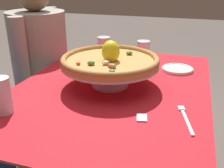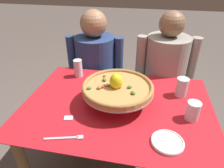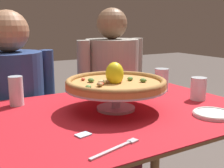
% 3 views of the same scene
% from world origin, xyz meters
% --- Properties ---
extents(dining_table, '(1.17, 0.84, 0.72)m').
position_xyz_m(dining_table, '(0.00, 0.00, 0.60)').
color(dining_table, olive).
rests_on(dining_table, ground).
extents(pizza_stand, '(0.43, 0.43, 0.10)m').
position_xyz_m(pizza_stand, '(-0.00, 0.01, 0.80)').
color(pizza_stand, '#B7B7C1').
rests_on(pizza_stand, dining_table).
extents(pizza, '(0.43, 0.43, 0.11)m').
position_xyz_m(pizza, '(-0.00, 0.01, 0.84)').
color(pizza, '#BC8447').
rests_on(pizza, pizza_stand).
extents(water_glass_side_right, '(0.08, 0.08, 0.11)m').
position_xyz_m(water_glass_side_right, '(0.43, -0.05, 0.76)').
color(water_glass_side_right, white).
rests_on(water_glass_side_right, dining_table).
extents(water_glass_back_left, '(0.06, 0.06, 0.13)m').
position_xyz_m(water_glass_back_left, '(-0.36, 0.30, 0.77)').
color(water_glass_back_left, silver).
rests_on(water_glass_back_left, dining_table).
extents(water_glass_back_right, '(0.08, 0.08, 0.13)m').
position_xyz_m(water_glass_back_right, '(0.40, 0.18, 0.77)').
color(water_glass_back_right, silver).
rests_on(water_glass_back_right, dining_table).
extents(side_plate, '(0.16, 0.16, 0.02)m').
position_xyz_m(side_plate, '(0.29, -0.26, 0.73)').
color(side_plate, white).
rests_on(side_plate, dining_table).
extents(dinner_fork, '(0.19, 0.07, 0.01)m').
position_xyz_m(dinner_fork, '(-0.20, -0.33, 0.72)').
color(dinner_fork, '#B7B7C1').
rests_on(dinner_fork, dining_table).
extents(sugar_packet, '(0.06, 0.05, 0.00)m').
position_xyz_m(sugar_packet, '(-0.25, -0.18, 0.72)').
color(sugar_packet, silver).
rests_on(sugar_packet, dining_table).
extents(diner_left, '(0.51, 0.38, 1.16)m').
position_xyz_m(diner_left, '(-0.31, 0.62, 0.57)').
color(diner_left, navy).
rests_on(diner_left, ground).
extents(diner_right, '(0.50, 0.37, 1.18)m').
position_xyz_m(diner_right, '(0.31, 0.57, 0.57)').
color(diner_right, maroon).
rests_on(diner_right, ground).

